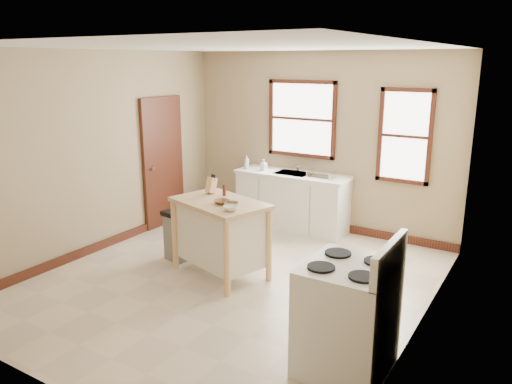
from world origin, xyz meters
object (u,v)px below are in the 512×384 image
dish_rack (321,174)px  knife_block (211,186)px  pepper_grinder (224,190)px  kitchen_island (220,238)px  bowl_c (231,208)px  trash_bin (178,235)px  soap_bottle_a (247,162)px  bowl_a (222,202)px  soap_bottle_b (264,165)px  gas_stove (348,304)px  bowl_b (231,204)px

dish_rack → knife_block: bearing=-94.6°
knife_block → pepper_grinder: (0.21, -0.00, -0.02)m
kitchen_island → bowl_c: size_ratio=6.77×
bowl_c → trash_bin: bearing=162.4°
dish_rack → trash_bin: (-1.23, -1.95, -0.62)m
soap_bottle_a → pepper_grinder: bearing=-87.4°
pepper_grinder → bowl_a: pepper_grinder is taller
pepper_grinder → bowl_c: bearing=-48.5°
bowl_a → bowl_c: size_ratio=1.07×
soap_bottle_b → pepper_grinder: size_ratio=1.22×
trash_bin → gas_stove: 3.13m
dish_rack → bowl_a: (-0.36, -2.13, 0.03)m
soap_bottle_a → trash_bin: soap_bottle_a is taller
soap_bottle_b → gas_stove: (2.68, -3.09, -0.39)m
soap_bottle_b → bowl_b: bearing=-59.2°
soap_bottle_b → dish_rack: bearing=11.4°
soap_bottle_b → bowl_a: bearing=-62.9°
bowl_a → pepper_grinder: bearing=120.0°
knife_block → dish_rack: bearing=77.4°
kitchen_island → bowl_c: (0.34, -0.26, 0.51)m
kitchen_island → bowl_b: bowl_b is taller
soap_bottle_b → bowl_b: size_ratio=1.09×
knife_block → soap_bottle_b: bearing=108.3°
bowl_a → bowl_b: bearing=-3.7°
soap_bottle_b → gas_stove: 4.11m
knife_block → pepper_grinder: 0.21m
soap_bottle_a → gas_stove: size_ratio=0.17×
dish_rack → bowl_b: bearing=-77.5°
bowl_b → gas_stove: size_ratio=0.13×
soap_bottle_a → bowl_b: bearing=-83.2°
knife_block → bowl_b: 0.65m
kitchen_island → soap_bottle_b: bearing=122.3°
dish_rack → bowl_c: 2.31m
soap_bottle_a → trash_bin: bearing=-108.5°
pepper_grinder → kitchen_island: bearing=-67.5°
bowl_b → soap_bottle_a: bearing=118.2°
soap_bottle_a → dish_rack: 1.32m
bowl_a → bowl_b: size_ratio=1.12×
bowl_a → gas_stove: gas_stove is taller
kitchen_island → trash_bin: (-0.78, 0.10, -0.14)m
soap_bottle_a → bowl_a: soap_bottle_a is taller
kitchen_island → gas_stove: gas_stove is taller
soap_bottle_a → bowl_b: size_ratio=1.30×
bowl_b → gas_stove: gas_stove is taller
bowl_b → bowl_c: (0.10, -0.17, 0.01)m
bowl_a → dish_rack: bearing=80.4°
kitchen_island → knife_block: size_ratio=5.94×
dish_rack → kitchen_island: 2.15m
soap_bottle_a → soap_bottle_b: 0.31m
knife_block → bowl_b: (0.55, -0.34, -0.08)m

